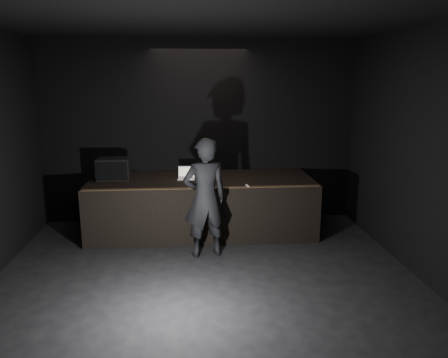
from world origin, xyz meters
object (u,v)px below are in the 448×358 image
Objects in this scene: laptop at (186,175)px; beer_can at (211,175)px; stage_monitor at (114,169)px; stage_riser at (202,205)px; person at (205,198)px.

beer_can is (0.44, -0.19, 0.03)m from laptop.
stage_monitor is 1.29m from laptop.
stage_riser is 1.21m from person.
stage_monitor is 1.86× the size of laptop.
stage_monitor is (-1.56, 0.06, 0.69)m from stage_riser.
stage_riser is 12.94× the size of laptop.
stage_riser is at bearing -100.08° from person.
laptop reaches higher than stage_riser.
person is (-0.15, -0.98, -0.14)m from beer_can.
stage_monitor is 1.74m from beer_can.
laptop is at bearing -0.36° from stage_monitor.
laptop is at bearing -87.13° from person.
laptop is at bearing 156.85° from beer_can.
stage_monitor is 3.27× the size of beer_can.
beer_can is 0.09× the size of person.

